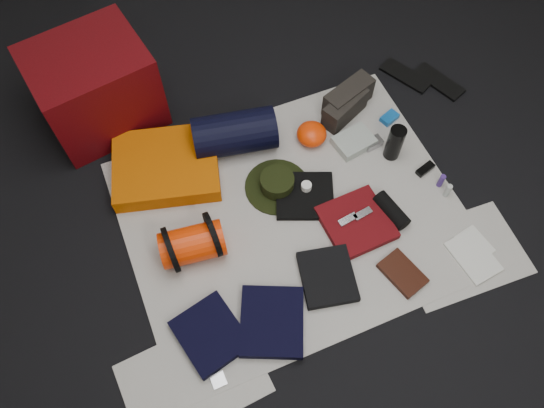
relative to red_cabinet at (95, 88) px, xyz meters
name	(u,v)px	position (x,y,z in m)	size (l,w,h in m)	color
floor	(293,216)	(0.69, -0.95, -0.24)	(4.50, 4.50, 0.02)	black
newspaper_mat	(293,215)	(0.69, -0.95, -0.23)	(1.60, 1.30, 0.01)	beige
newspaper_sheet_front_left	(193,378)	(-0.01, -1.50, -0.23)	(0.58, 0.40, 0.00)	beige
newspaper_sheet_front_right	(461,254)	(1.34, -1.45, -0.23)	(0.58, 0.40, 0.00)	beige
red_cabinet	(95,88)	(0.00, 0.00, 0.00)	(0.56, 0.47, 0.47)	#520609
sleeping_pad	(166,166)	(0.20, -0.47, -0.18)	(0.52, 0.43, 0.09)	#C75402
stuff_sack	(193,244)	(0.18, -0.95, -0.14)	(0.17, 0.17, 0.29)	#EC3103
sack_strap_left	(171,250)	(0.08, -0.95, -0.12)	(0.22, 0.22, 0.03)	black
sack_strap_right	(213,234)	(0.28, -0.95, -0.12)	(0.22, 0.22, 0.03)	black
navy_duffel	(235,133)	(0.58, -0.46, -0.12)	(0.22, 0.22, 0.42)	black
boonie_brim	(277,187)	(0.68, -0.77, -0.22)	(0.33, 0.33, 0.01)	black
boonie_crown	(277,182)	(0.68, -0.77, -0.18)	(0.17, 0.17, 0.07)	black
hiking_boot_left	(345,108)	(1.19, -0.50, -0.16)	(0.27, 0.10, 0.14)	black
hiking_boot_right	(348,97)	(1.23, -0.44, -0.15)	(0.29, 0.11, 0.15)	black
flip_flop_left	(406,76)	(1.64, -0.38, -0.22)	(0.11, 0.29, 0.02)	black
flip_flop_right	(439,82)	(1.79, -0.49, -0.22)	(0.11, 0.29, 0.02)	black
trousers_navy_a	(210,334)	(0.12, -1.36, -0.20)	(0.26, 0.29, 0.05)	black
trousers_navy_b	(272,322)	(0.38, -1.41, -0.20)	(0.27, 0.31, 0.05)	black
trousers_charcoal	(327,277)	(0.70, -1.31, -0.21)	(0.24, 0.27, 0.04)	black
black_tshirt	(305,196)	(0.78, -0.88, -0.21)	(0.28, 0.26, 0.03)	black
red_shirt	(356,223)	(0.95, -1.12, -0.21)	(0.31, 0.31, 0.04)	#58090D
orange_stuff_sack	(312,134)	(0.96, -0.57, -0.17)	(0.16, 0.16, 0.10)	#EC3103
first_aid_pouch	(354,142)	(1.15, -0.69, -0.20)	(0.20, 0.15, 0.05)	#98A098
water_bottle	(395,143)	(1.30, -0.82, -0.12)	(0.08, 0.08, 0.21)	black
speaker	(391,210)	(1.13, -1.13, -0.19)	(0.08, 0.08, 0.20)	black
compact_camera	(373,143)	(1.24, -0.73, -0.21)	(0.10, 0.06, 0.04)	#A1A1A5
cyan_case	(389,118)	(1.41, -0.62, -0.21)	(0.10, 0.06, 0.03)	#1157A5
toiletry_purple	(441,181)	(1.44, -1.08, -0.18)	(0.03, 0.03, 0.08)	#3F2474
toiletry_clear	(448,191)	(1.44, -1.14, -0.18)	(0.03, 0.03, 0.08)	#A8ACA8
paperback_book	(403,273)	(1.03, -1.43, -0.21)	(0.14, 0.21, 0.03)	black
map_booklet	(473,257)	(1.38, -1.48, -0.22)	(0.16, 0.24, 0.01)	silver
map_printout	(474,244)	(1.42, -1.43, -0.22)	(0.13, 0.16, 0.01)	silver
sunglasses	(425,169)	(1.42, -0.98, -0.21)	(0.10, 0.04, 0.03)	black
key_cluster	(218,380)	(0.08, -1.55, -0.22)	(0.06, 0.06, 0.01)	#A1A1A5
tape_roll	(306,186)	(0.80, -0.85, -0.18)	(0.05, 0.05, 0.04)	white
energy_bar_a	(348,220)	(0.91, -1.10, -0.18)	(0.10, 0.04, 0.01)	#A1A1A5
energy_bar_b	(363,214)	(0.99, -1.10, -0.18)	(0.10, 0.04, 0.01)	#A1A1A5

